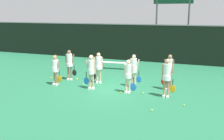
# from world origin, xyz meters

# --- Properties ---
(ground_plane) EXTENTS (140.00, 140.00, 0.00)m
(ground_plane) POSITION_xyz_m (0.00, 0.00, 0.00)
(ground_plane) COLOR #216642
(fence_windscreen) EXTENTS (60.00, 0.08, 2.91)m
(fence_windscreen) POSITION_xyz_m (0.00, 7.74, 1.47)
(fence_windscreen) COLOR black
(fence_windscreen) RESTS_ON ground_plane
(scoreboard) EXTENTS (3.10, 0.15, 5.67)m
(scoreboard) POSITION_xyz_m (1.46, 9.56, 4.36)
(scoreboard) COLOR #515156
(scoreboard) RESTS_ON ground_plane
(bench_courtside) EXTENTS (2.10, 0.54, 0.46)m
(bench_courtside) POSITION_xyz_m (-1.52, 4.27, 0.40)
(bench_courtside) COLOR silver
(bench_courtside) RESTS_ON ground_plane
(player_0) EXTENTS (0.64, 0.35, 1.61)m
(player_0) POSITION_xyz_m (-2.94, -0.64, 0.96)
(player_0) COLOR tan
(player_0) RESTS_ON ground_plane
(player_1) EXTENTS (0.64, 0.34, 1.74)m
(player_1) POSITION_xyz_m (-0.86, -0.64, 1.03)
(player_1) COLOR tan
(player_1) RESTS_ON ground_plane
(player_2) EXTENTS (0.63, 0.32, 1.62)m
(player_2) POSITION_xyz_m (1.07, -0.60, 0.93)
(player_2) COLOR beige
(player_2) RESTS_ON ground_plane
(player_3) EXTENTS (0.64, 0.37, 1.76)m
(player_3) POSITION_xyz_m (2.88, -0.56, 1.04)
(player_3) COLOR tan
(player_3) RESTS_ON ground_plane
(player_4) EXTENTS (0.65, 0.37, 1.72)m
(player_4) POSITION_xyz_m (-2.81, 0.60, 1.02)
(player_4) COLOR #8C664C
(player_4) RESTS_ON ground_plane
(player_5) EXTENTS (0.62, 0.36, 1.70)m
(player_5) POSITION_xyz_m (-0.99, 0.56, 1.00)
(player_5) COLOR tan
(player_5) RESTS_ON ground_plane
(player_6) EXTENTS (0.62, 0.34, 1.70)m
(player_6) POSITION_xyz_m (1.02, 0.49, 0.99)
(player_6) COLOR beige
(player_6) RESTS_ON ground_plane
(player_7) EXTENTS (0.61, 0.34, 1.78)m
(player_7) POSITION_xyz_m (2.79, 0.59, 1.04)
(player_7) COLOR #8C664C
(player_7) RESTS_ON ground_plane
(tennis_ball_0) EXTENTS (0.07, 0.07, 0.07)m
(tennis_ball_0) POSITION_xyz_m (-4.06, 0.52, 0.04)
(tennis_ball_0) COLOR #CCE033
(tennis_ball_0) RESTS_ON ground_plane
(tennis_ball_1) EXTENTS (0.07, 0.07, 0.07)m
(tennis_ball_1) POSITION_xyz_m (-1.61, -0.07, 0.03)
(tennis_ball_1) COLOR #CCE033
(tennis_ball_1) RESTS_ON ground_plane
(tennis_ball_2) EXTENTS (0.07, 0.07, 0.07)m
(tennis_ball_2) POSITION_xyz_m (3.77, -1.44, 0.03)
(tennis_ball_2) COLOR #CCE033
(tennis_ball_2) RESTS_ON ground_plane
(tennis_ball_3) EXTENTS (0.07, 0.07, 0.07)m
(tennis_ball_3) POSITION_xyz_m (-2.42, 0.69, 0.04)
(tennis_ball_3) COLOR #CCE033
(tennis_ball_3) RESTS_ON ground_plane
(tennis_ball_4) EXTENTS (0.07, 0.07, 0.07)m
(tennis_ball_4) POSITION_xyz_m (2.66, -2.49, 0.03)
(tennis_ball_4) COLOR #CCE033
(tennis_ball_4) RESTS_ON ground_plane
(tennis_ball_5) EXTENTS (0.07, 0.07, 0.07)m
(tennis_ball_5) POSITION_xyz_m (1.79, -0.47, 0.03)
(tennis_ball_5) COLOR #CCE033
(tennis_ball_5) RESTS_ON ground_plane
(tennis_ball_6) EXTENTS (0.06, 0.06, 0.06)m
(tennis_ball_6) POSITION_xyz_m (-2.53, 0.93, 0.03)
(tennis_ball_6) COLOR #CCE033
(tennis_ball_6) RESTS_ON ground_plane
(tennis_ball_7) EXTENTS (0.07, 0.07, 0.07)m
(tennis_ball_7) POSITION_xyz_m (-3.02, -0.07, 0.03)
(tennis_ball_7) COLOR #CCE033
(tennis_ball_7) RESTS_ON ground_plane
(tennis_ball_8) EXTENTS (0.07, 0.07, 0.07)m
(tennis_ball_8) POSITION_xyz_m (0.75, -0.78, 0.03)
(tennis_ball_8) COLOR #CCE033
(tennis_ball_8) RESTS_ON ground_plane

